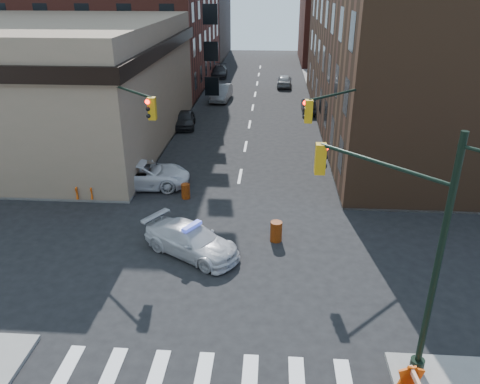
# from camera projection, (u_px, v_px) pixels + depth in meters

# --- Properties ---
(ground) EXTENTS (140.00, 140.00, 0.00)m
(ground) POSITION_uv_depth(u_px,v_px,m) (225.00, 260.00, 21.20)
(ground) COLOR black
(ground) RESTS_ON ground
(sidewalk_nw) EXTENTS (34.00, 54.50, 0.15)m
(sidewalk_nw) POSITION_uv_depth(u_px,v_px,m) (50.00, 93.00, 52.40)
(sidewalk_nw) COLOR gray
(sidewalk_nw) RESTS_ON ground
(sidewalk_ne) EXTENTS (34.00, 54.50, 0.15)m
(sidewalk_ne) POSITION_uv_depth(u_px,v_px,m) (472.00, 100.00, 49.45)
(sidewalk_ne) COLOR gray
(sidewalk_ne) RESTS_ON ground
(bank_building) EXTENTS (22.00, 22.00, 9.00)m
(bank_building) POSITION_uv_depth(u_px,v_px,m) (23.00, 83.00, 35.43)
(bank_building) COLOR #887159
(bank_building) RESTS_ON ground
(commercial_row_ne) EXTENTS (14.00, 34.00, 14.00)m
(commercial_row_ne) POSITION_uv_depth(u_px,v_px,m) (410.00, 42.00, 37.92)
(commercial_row_ne) COLOR #4B301E
(commercial_row_ne) RESTS_ON ground
(filler_nw) EXTENTS (20.00, 18.00, 16.00)m
(filler_nw) POSITION_uv_depth(u_px,v_px,m) (164.00, 5.00, 75.25)
(filler_nw) COLOR #50453C
(filler_nw) RESTS_ON ground
(filler_ne) EXTENTS (16.00, 16.00, 12.00)m
(filler_ne) POSITION_uv_depth(u_px,v_px,m) (355.00, 21.00, 70.52)
(filler_ne) COLOR #5B251C
(filler_ne) RESTS_ON ground
(signal_pole_se) EXTENTS (5.40, 5.27, 8.00)m
(signal_pole_se) POSITION_uv_depth(u_px,v_px,m) (406.00, 237.00, 13.89)
(signal_pole_se) COLOR black
(signal_pole_se) RESTS_ON sidewalk_se
(signal_pole_nw) EXTENTS (3.58, 3.67, 8.00)m
(signal_pole_nw) POSITION_uv_depth(u_px,v_px,m) (123.00, 131.00, 24.64)
(signal_pole_nw) COLOR black
(signal_pole_nw) RESTS_ON sidewalk_nw
(signal_pole_ne) EXTENTS (3.67, 3.58, 8.00)m
(signal_pole_ne) POSITION_uv_depth(u_px,v_px,m) (347.00, 136.00, 23.90)
(signal_pole_ne) COLOR black
(signal_pole_ne) RESTS_ON sidewalk_ne
(tree_ne_near) EXTENTS (3.00, 3.00, 4.85)m
(tree_ne_near) POSITION_uv_depth(u_px,v_px,m) (334.00, 77.00, 42.90)
(tree_ne_near) COLOR black
(tree_ne_near) RESTS_ON sidewalk_ne
(tree_ne_far) EXTENTS (3.00, 3.00, 4.85)m
(tree_ne_far) POSITION_uv_depth(u_px,v_px,m) (325.00, 63.00, 50.17)
(tree_ne_far) COLOR black
(tree_ne_far) RESTS_ON sidewalk_ne
(police_car) EXTENTS (5.14, 4.22, 1.40)m
(police_car) POSITION_uv_depth(u_px,v_px,m) (191.00, 240.00, 21.46)
(police_car) COLOR silver
(police_car) RESTS_ON ground
(pickup) EXTENTS (5.89, 3.11, 1.58)m
(pickup) POSITION_uv_depth(u_px,v_px,m) (143.00, 174.00, 28.50)
(pickup) COLOR silver
(pickup) RESTS_ON ground
(parked_car_wnear) EXTENTS (2.07, 4.19, 1.37)m
(parked_car_wnear) POSITION_uv_depth(u_px,v_px,m) (185.00, 119.00, 40.22)
(parked_car_wnear) COLOR black
(parked_car_wnear) RESTS_ON ground
(parked_car_wfar) EXTENTS (2.07, 5.03, 1.62)m
(parked_car_wfar) POSITION_uv_depth(u_px,v_px,m) (221.00, 93.00, 49.17)
(parked_car_wfar) COLOR gray
(parked_car_wfar) RESTS_ON ground
(parked_car_wdeep) EXTENTS (2.29, 4.99, 1.41)m
(parked_car_wdeep) POSITION_uv_depth(u_px,v_px,m) (220.00, 71.00, 61.21)
(parked_car_wdeep) COLOR black
(parked_car_wdeep) RESTS_ON ground
(parked_car_enear) EXTENTS (1.44, 4.10, 1.35)m
(parked_car_enear) POSITION_uv_depth(u_px,v_px,m) (309.00, 105.00, 44.75)
(parked_car_enear) COLOR black
(parked_car_enear) RESTS_ON ground
(parked_car_efar) EXTENTS (1.86, 4.27, 1.43)m
(parked_car_efar) POSITION_uv_depth(u_px,v_px,m) (284.00, 81.00, 55.57)
(parked_car_efar) COLOR #96999E
(parked_car_efar) RESTS_ON ground
(pedestrian_a) EXTENTS (0.71, 0.57, 1.69)m
(pedestrian_a) POSITION_uv_depth(u_px,v_px,m) (54.00, 176.00, 27.70)
(pedestrian_a) COLOR black
(pedestrian_a) RESTS_ON sidewalk_nw
(pedestrian_b) EXTENTS (1.20, 1.13, 1.96)m
(pedestrian_b) POSITION_uv_depth(u_px,v_px,m) (82.00, 181.00, 26.75)
(pedestrian_b) COLOR black
(pedestrian_b) RESTS_ON sidewalk_nw
(pedestrian_c) EXTENTS (0.99, 0.87, 1.60)m
(pedestrian_c) POSITION_uv_depth(u_px,v_px,m) (76.00, 159.00, 30.48)
(pedestrian_c) COLOR #1D222C
(pedestrian_c) RESTS_ON sidewalk_nw
(barrel_road) EXTENTS (0.63, 0.63, 1.02)m
(barrel_road) POSITION_uv_depth(u_px,v_px,m) (276.00, 231.00, 22.61)
(barrel_road) COLOR #D7590A
(barrel_road) RESTS_ON ground
(barrel_bank) EXTENTS (0.60, 0.60, 0.89)m
(barrel_bank) POSITION_uv_depth(u_px,v_px,m) (186.00, 191.00, 27.08)
(barrel_bank) COLOR #CE3C09
(barrel_bank) RESTS_ON ground
(barricade_nw_a) EXTENTS (1.36, 0.87, 0.95)m
(barricade_nw_a) POSITION_uv_depth(u_px,v_px,m) (120.00, 176.00, 28.68)
(barricade_nw_a) COLOR #C86109
(barricade_nw_a) RESTS_ON sidewalk_nw
(barricade_nw_b) EXTENTS (1.15, 0.63, 0.84)m
(barricade_nw_b) POSITION_uv_depth(u_px,v_px,m) (86.00, 192.00, 26.70)
(barricade_nw_b) COLOR #BE5208
(barricade_nw_b) RESTS_ON sidewalk_nw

